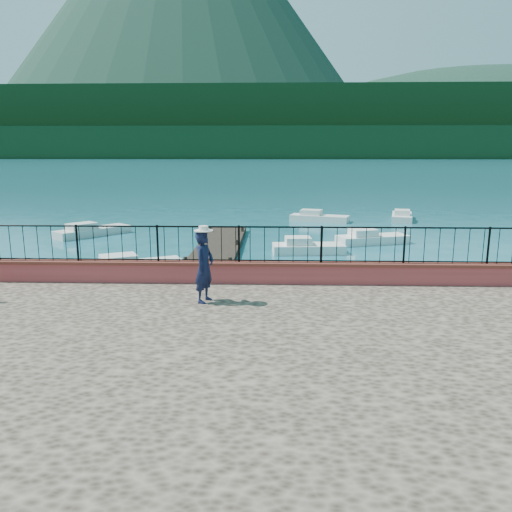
# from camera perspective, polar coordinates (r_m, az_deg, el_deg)

# --- Properties ---
(ground) EXTENTS (2000.00, 2000.00, 0.00)m
(ground) POSITION_cam_1_polar(r_m,az_deg,el_deg) (10.55, -1.60, -14.62)
(ground) COLOR #19596B
(ground) RESTS_ON ground
(parapet) EXTENTS (28.00, 0.46, 0.58)m
(parapet) POSITION_cam_1_polar(r_m,az_deg,el_deg) (13.52, -0.67, -1.86)
(parapet) COLOR #B34044
(parapet) RESTS_ON promenade
(railing) EXTENTS (27.00, 0.05, 0.95)m
(railing) POSITION_cam_1_polar(r_m,az_deg,el_deg) (13.36, -0.68, 1.33)
(railing) COLOR black
(railing) RESTS_ON parapet
(dock) EXTENTS (2.00, 16.00, 0.30)m
(dock) POSITION_cam_1_polar(r_m,az_deg,el_deg) (22.06, -4.86, -0.04)
(dock) COLOR #2D231C
(dock) RESTS_ON ground
(far_forest) EXTENTS (900.00, 60.00, 18.00)m
(far_forest) POSITION_cam_1_polar(r_m,az_deg,el_deg) (309.45, 1.92, 12.76)
(far_forest) COLOR black
(far_forest) RESTS_ON ground
(foothills) EXTENTS (900.00, 120.00, 44.00)m
(foothills) POSITION_cam_1_polar(r_m,az_deg,el_deg) (369.82, 1.95, 14.65)
(foothills) COLOR black
(foothills) RESTS_ON ground
(volcano) EXTENTS (560.00, 560.00, 380.00)m
(volcano) POSITION_cam_1_polar(r_m,az_deg,el_deg) (743.07, -8.29, 26.30)
(volcano) COLOR #142D23
(volcano) RESTS_ON ground
(companion_hill) EXTENTS (448.00, 384.00, 180.00)m
(companion_hill) POSITION_cam_1_polar(r_m,az_deg,el_deg) (610.24, 23.47, 10.56)
(companion_hill) COLOR #142D23
(companion_hill) RESTS_ON ground
(person) EXTENTS (0.60, 0.72, 1.70)m
(person) POSITION_cam_1_polar(r_m,az_deg,el_deg) (11.75, -5.93, -1.24)
(person) COLOR #111633
(person) RESTS_ON promenade
(hat) EXTENTS (0.44, 0.44, 0.12)m
(hat) POSITION_cam_1_polar(r_m,az_deg,el_deg) (11.58, -6.03, 3.15)
(hat) COLOR silver
(hat) RESTS_ON person
(boat_0) EXTENTS (4.00, 2.89, 0.80)m
(boat_0) POSITION_cam_1_polar(r_m,az_deg,el_deg) (20.11, -13.81, -0.79)
(boat_0) COLOR silver
(boat_0) RESTS_ON ground
(boat_1) EXTENTS (3.42, 1.56, 0.80)m
(boat_1) POSITION_cam_1_polar(r_m,az_deg,el_deg) (23.46, 6.03, 1.29)
(boat_1) COLOR silver
(boat_1) RESTS_ON ground
(boat_2) EXTENTS (3.90, 2.33, 0.80)m
(boat_2) POSITION_cam_1_polar(r_m,az_deg,el_deg) (26.47, 13.20, 2.25)
(boat_2) COLOR white
(boat_2) RESTS_ON ground
(boat_3) EXTENTS (3.73, 4.07, 0.80)m
(boat_3) POSITION_cam_1_polar(r_m,az_deg,el_deg) (29.72, -18.19, 3.01)
(boat_3) COLOR silver
(boat_3) RESTS_ON ground
(boat_4) EXTENTS (4.11, 2.44, 0.80)m
(boat_4) POSITION_cam_1_polar(r_m,az_deg,el_deg) (34.18, 7.27, 4.61)
(boat_4) COLOR silver
(boat_4) RESTS_ON ground
(boat_5) EXTENTS (2.12, 3.83, 0.80)m
(boat_5) POSITION_cam_1_polar(r_m,az_deg,el_deg) (36.00, 16.34, 4.59)
(boat_5) COLOR silver
(boat_5) RESTS_ON ground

